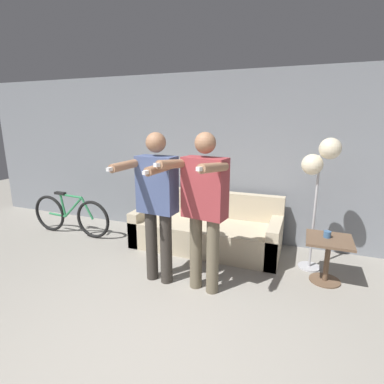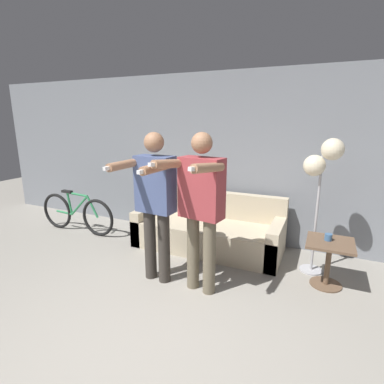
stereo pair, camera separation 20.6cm
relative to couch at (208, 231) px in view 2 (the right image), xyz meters
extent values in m
plane|color=gray|center=(0.29, -2.51, -0.26)|extent=(16.00, 16.00, 0.00)
cube|color=gray|center=(0.29, 0.52, 1.04)|extent=(10.00, 0.05, 2.60)
cube|color=beige|center=(0.00, -0.04, -0.06)|extent=(2.17, 0.87, 0.40)
cube|color=beige|center=(0.00, 0.32, 0.34)|extent=(2.17, 0.14, 0.40)
cube|color=beige|center=(-1.01, -0.04, 0.01)|extent=(0.16, 0.87, 0.54)
cube|color=beige|center=(1.01, -0.04, 0.01)|extent=(0.16, 0.87, 0.54)
cylinder|color=#38332D|center=(-0.33, -1.11, 0.17)|extent=(0.14, 0.14, 0.86)
cylinder|color=#38332D|center=(-0.13, -1.13, 0.17)|extent=(0.14, 0.14, 0.86)
cube|color=#475684|center=(-0.23, -1.12, 0.93)|extent=(0.46, 0.25, 0.65)
sphere|color=#9E7051|center=(-0.23, -1.12, 1.40)|extent=(0.22, 0.22, 0.22)
cylinder|color=#9E7051|center=(-0.45, -1.35, 1.17)|extent=(0.13, 0.51, 0.09)
cube|color=white|center=(-0.47, -1.60, 1.17)|extent=(0.04, 0.12, 0.04)
cylinder|color=#9E7051|center=(-0.03, -1.38, 1.17)|extent=(0.13, 0.51, 0.09)
cube|color=white|center=(-0.05, -1.63, 1.17)|extent=(0.04, 0.12, 0.04)
cylinder|color=#6B604C|center=(0.24, -1.10, 0.18)|extent=(0.14, 0.14, 0.87)
cylinder|color=#6B604C|center=(0.45, -1.14, 0.18)|extent=(0.14, 0.14, 0.87)
cube|color=#9E383D|center=(0.34, -1.12, 0.93)|extent=(0.50, 0.29, 0.65)
sphere|color=#9E7051|center=(0.34, -1.12, 1.41)|extent=(0.22, 0.22, 0.22)
cylinder|color=#9E7051|center=(0.08, -1.33, 1.20)|extent=(0.17, 0.51, 0.14)
cube|color=white|center=(0.04, -1.57, 1.23)|extent=(0.06, 0.13, 0.05)
cylinder|color=#9E7051|center=(0.52, -1.40, 1.20)|extent=(0.17, 0.51, 0.14)
cube|color=white|center=(0.48, -1.65, 1.23)|extent=(0.06, 0.13, 0.05)
ellipsoid|color=tan|center=(-0.22, 0.32, 0.61)|extent=(0.36, 0.13, 0.13)
sphere|color=tan|center=(-0.07, 0.32, 0.66)|extent=(0.10, 0.10, 0.10)
ellipsoid|color=tan|center=(-0.41, 0.34, 0.57)|extent=(0.20, 0.04, 0.04)
cone|color=tan|center=(-0.09, 0.31, 0.69)|extent=(0.03, 0.03, 0.03)
cone|color=tan|center=(-0.09, 0.34, 0.69)|extent=(0.03, 0.03, 0.03)
cylinder|color=#B2B2B7|center=(1.47, -0.14, -0.25)|extent=(0.28, 0.28, 0.02)
cylinder|color=#B2B2B7|center=(1.47, -0.14, 0.48)|extent=(0.03, 0.03, 1.48)
sphere|color=#F4E5C1|center=(1.57, -0.14, 1.30)|extent=(0.26, 0.26, 0.26)
sphere|color=#F4E5C1|center=(1.39, -0.14, 1.10)|extent=(0.26, 0.26, 0.26)
cylinder|color=brown|center=(1.65, -0.44, -0.25)|extent=(0.36, 0.36, 0.02)
cylinder|color=brown|center=(1.65, -0.44, 0.00)|extent=(0.06, 0.06, 0.52)
cube|color=brown|center=(1.65, -0.44, 0.27)|extent=(0.51, 0.51, 0.03)
cylinder|color=#3D6693|center=(1.62, -0.40, 0.33)|extent=(0.08, 0.08, 0.08)
torus|color=black|center=(-1.83, -0.33, 0.06)|extent=(0.63, 0.05, 0.63)
torus|color=black|center=(-2.75, -0.33, 0.06)|extent=(0.63, 0.05, 0.63)
cylinder|color=#338E56|center=(-2.21, -0.33, 0.22)|extent=(0.40, 0.04, 0.39)
cylinder|color=#338E56|center=(-2.43, -0.33, 0.23)|extent=(0.10, 0.04, 0.38)
cylinder|color=#338E56|center=(-2.24, -0.33, 0.41)|extent=(0.44, 0.04, 0.05)
cylinder|color=#338E56|center=(-2.58, -0.33, 0.05)|extent=(0.35, 0.04, 0.05)
cylinder|color=#338E56|center=(-1.93, -0.33, 0.23)|extent=(0.22, 0.04, 0.36)
cube|color=black|center=(-2.46, -0.33, 0.44)|extent=(0.20, 0.07, 0.04)
camera|label=1|loc=(1.32, -4.04, 1.65)|focal=28.00mm
camera|label=2|loc=(1.51, -3.97, 1.65)|focal=28.00mm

